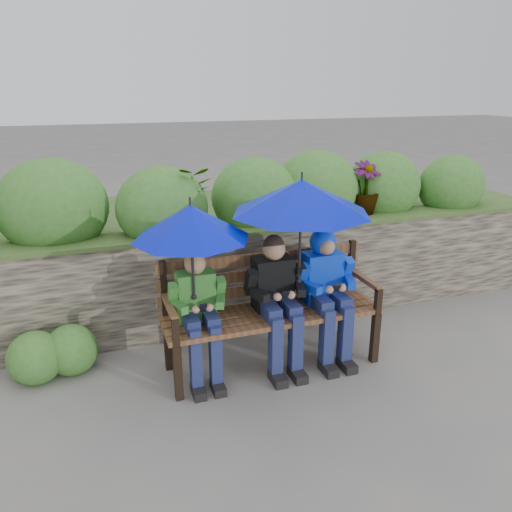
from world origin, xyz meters
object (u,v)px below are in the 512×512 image
object	(u,v)px
boy_right	(326,283)
boy_left	(199,309)
umbrella_left	(191,222)
boy_middle	(277,296)
umbrella_right	(301,197)
park_bench	(270,303)

from	to	relation	value
boy_right	boy_left	bearing A→B (deg)	-179.69
boy_left	umbrella_left	distance (m)	0.73
boy_middle	umbrella_left	world-z (taller)	umbrella_left
boy_middle	boy_left	bearing A→B (deg)	179.45
boy_middle	umbrella_right	distance (m)	0.86
boy_right	park_bench	bearing A→B (deg)	171.04
park_bench	umbrella_right	world-z (taller)	umbrella_right
boy_right	umbrella_right	xyz separation A→B (m)	(-0.27, -0.01, 0.79)
boy_left	boy_right	xyz separation A→B (m)	(1.14, 0.01, 0.07)
boy_right	umbrella_left	size ratio (longest dim) A/B	1.28
boy_left	umbrella_right	xyz separation A→B (m)	(0.87, -0.01, 0.86)
park_bench	boy_middle	distance (m)	0.14
umbrella_left	umbrella_right	xyz separation A→B (m)	(0.91, -0.01, 0.13)
park_bench	boy_middle	size ratio (longest dim) A/B	1.60
boy_left	boy_right	size ratio (longest dim) A/B	0.94
boy_middle	boy_right	xyz separation A→B (m)	(0.47, 0.01, 0.04)
boy_left	umbrella_right	world-z (taller)	umbrella_right
boy_middle	umbrella_left	xyz separation A→B (m)	(-0.71, 0.01, 0.70)
boy_middle	umbrella_right	xyz separation A→B (m)	(0.20, -0.00, 0.84)
park_bench	boy_middle	world-z (taller)	boy_middle
park_bench	umbrella_left	distance (m)	1.06
boy_middle	boy_right	distance (m)	0.47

